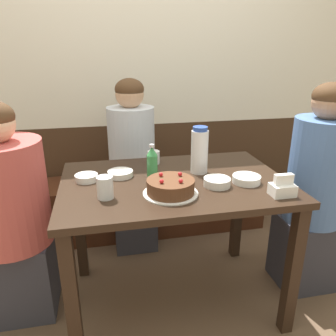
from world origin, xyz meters
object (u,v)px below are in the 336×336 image
(person_teal_shirt, at_px, (314,196))
(bench_seat, at_px, (151,204))
(soju_bottle, at_px, (152,161))
(bowl_sauce_shallow, at_px, (217,182))
(bowl_side_dish, at_px, (120,174))
(glass_water_tall, at_px, (154,157))
(birthday_cake, at_px, (171,187))
(bowl_rice_small, at_px, (246,179))
(napkin_holder, at_px, (283,188))
(glass_tumbler_short, at_px, (105,187))
(bowl_soup_white, at_px, (86,178))
(water_pitcher, at_px, (200,151))
(person_grey_tee, at_px, (133,171))
(person_pale_blue_shirt, at_px, (11,217))

(person_teal_shirt, bearing_deg, bench_seat, -45.10)
(soju_bottle, relative_size, bowl_sauce_shallow, 1.32)
(bowl_side_dish, relative_size, glass_water_tall, 1.76)
(birthday_cake, distance_m, bowl_rice_small, 0.41)
(birthday_cake, bearing_deg, napkin_holder, -13.65)
(bowl_rice_small, bearing_deg, glass_tumbler_short, -176.79)
(soju_bottle, distance_m, person_teal_shirt, 0.98)
(bench_seat, bearing_deg, bowl_sauce_shallow, -78.51)
(bowl_soup_white, bearing_deg, bowl_rice_small, -13.49)
(bench_seat, bearing_deg, birthday_cake, -93.10)
(bench_seat, xyz_separation_m, soju_bottle, (-0.10, -0.75, 0.62))
(water_pitcher, relative_size, glass_tumbler_short, 2.48)
(birthday_cake, height_order, water_pitcher, water_pitcher)
(bowl_sauce_shallow, height_order, person_teal_shirt, person_teal_shirt)
(bench_seat, bearing_deg, bowl_rice_small, -69.35)
(napkin_holder, xyz_separation_m, bowl_sauce_shallow, (-0.26, 0.17, -0.02))
(birthday_cake, height_order, glass_tumbler_short, glass_tumbler_short)
(napkin_holder, bearing_deg, soju_bottle, 146.47)
(glass_tumbler_short, bearing_deg, napkin_holder, -9.75)
(water_pitcher, relative_size, soju_bottle, 1.45)
(birthday_cake, distance_m, glass_water_tall, 0.44)
(bowl_rice_small, relative_size, person_grey_tee, 0.12)
(water_pitcher, relative_size, napkin_holder, 2.34)
(water_pitcher, distance_m, bowl_sauce_shallow, 0.23)
(bowl_soup_white, distance_m, person_pale_blue_shirt, 0.44)
(bench_seat, relative_size, bowl_side_dish, 13.48)
(bowl_soup_white, bearing_deg, soju_bottle, -0.70)
(water_pitcher, relative_size, bowl_sauce_shallow, 1.92)
(napkin_holder, distance_m, glass_tumbler_short, 0.82)
(water_pitcher, height_order, person_teal_shirt, person_teal_shirt)
(bowl_sauce_shallow, distance_m, person_teal_shirt, 0.68)
(bowl_rice_small, bearing_deg, birthday_cake, -172.24)
(person_teal_shirt, bearing_deg, person_pale_blue_shirt, -3.40)
(water_pitcher, distance_m, glass_water_tall, 0.31)
(bench_seat, relative_size, glass_water_tall, 23.72)
(glass_tumbler_short, bearing_deg, bowl_soup_white, 111.55)
(person_pale_blue_shirt, bearing_deg, glass_tumbler_short, -25.92)
(birthday_cake, distance_m, soju_bottle, 0.25)
(glass_tumbler_short, distance_m, person_pale_blue_shirt, 0.58)
(bowl_sauce_shallow, bearing_deg, bowl_side_dish, 153.74)
(soju_bottle, xyz_separation_m, person_grey_tee, (-0.05, 0.58, -0.26))
(bowl_rice_small, bearing_deg, soju_bottle, 157.60)
(glass_tumbler_short, height_order, person_pale_blue_shirt, person_pale_blue_shirt)
(bench_seat, bearing_deg, glass_tumbler_short, -109.91)
(bench_seat, xyz_separation_m, person_grey_tee, (-0.15, -0.17, 0.36))
(napkin_holder, distance_m, person_grey_tee, 1.14)
(glass_water_tall, bearing_deg, bowl_sauce_shallow, -57.44)
(glass_water_tall, xyz_separation_m, person_grey_tee, (-0.09, 0.38, -0.22))
(water_pitcher, bearing_deg, bowl_side_dish, 176.38)
(soju_bottle, bearing_deg, napkin_holder, -33.53)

